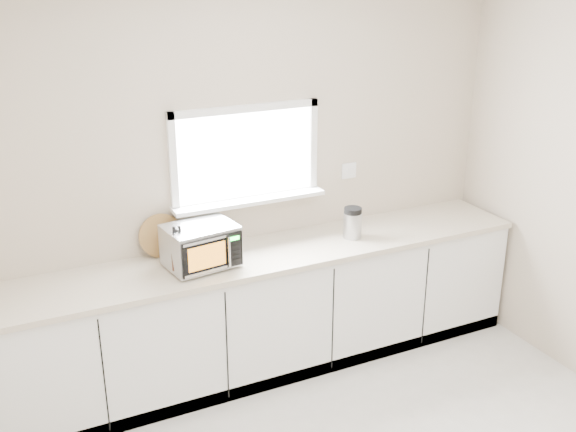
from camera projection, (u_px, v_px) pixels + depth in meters
back_wall at (245, 180)px, 4.77m from camera, size 4.00×0.17×2.70m
cabinets at (264, 313)px, 4.84m from camera, size 3.92×0.60×0.88m
countertop at (264, 255)px, 4.67m from camera, size 3.92×0.64×0.04m
microwave at (201, 245)px, 4.40m from camera, size 0.48×0.40×0.29m
knife_block at (176, 250)px, 4.36m from camera, size 0.11×0.22×0.32m
cutting_board at (161, 236)px, 4.56m from camera, size 0.30×0.07×0.30m
coffee_grinder at (352, 222)px, 4.89m from camera, size 0.15×0.15×0.23m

